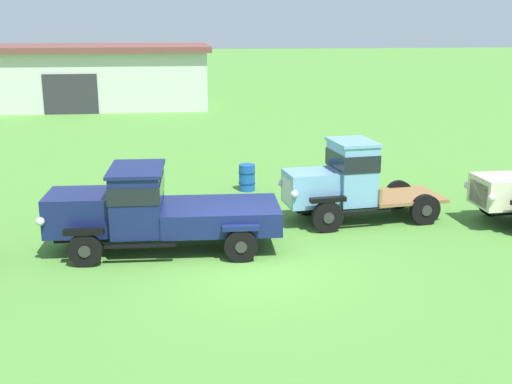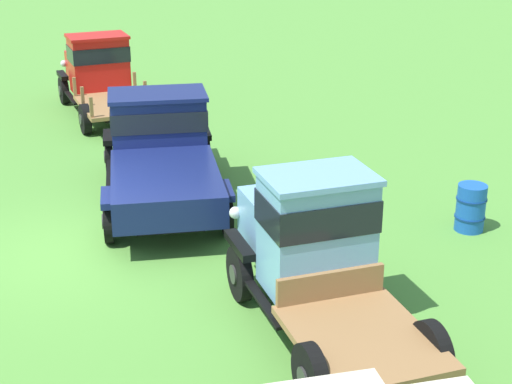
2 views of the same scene
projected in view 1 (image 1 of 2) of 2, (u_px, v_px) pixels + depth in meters
name	position (u px, v px, depth m)	size (l,w,h in m)	color
ground_plane	(252.00, 269.00, 14.57)	(240.00, 240.00, 0.00)	#518E38
farm_shed	(23.00, 76.00, 41.65)	(24.12, 8.67, 3.95)	silver
vintage_truck_second_in_line	(155.00, 209.00, 15.57)	(5.74, 2.52, 2.07)	black
vintage_truck_midrow_center	(347.00, 181.00, 17.76)	(4.68, 2.24, 2.29)	black
oil_drum_beside_row	(247.00, 177.00, 21.20)	(0.56, 0.56, 0.88)	#1951B2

